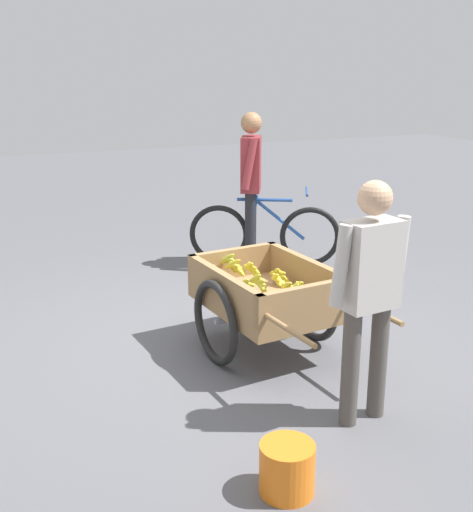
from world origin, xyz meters
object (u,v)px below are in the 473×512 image
at_px(vendor_person, 370,284).
at_px(plastic_bucket, 287,469).
at_px(fruit_cart, 266,297).
at_px(bicycle, 264,234).
at_px(cyclist_person, 251,175).

relative_size(vendor_person, plastic_bucket, 5.21).
xyz_separation_m(fruit_cart, vendor_person, (-1.14, -0.11, 0.45)).
xyz_separation_m(fruit_cart, plastic_bucket, (-1.59, 0.66, -0.31)).
height_order(fruit_cart, bicycle, bicycle).
height_order(bicycle, plastic_bucket, bicycle).
height_order(vendor_person, cyclist_person, cyclist_person).
height_order(fruit_cart, cyclist_person, cyclist_person).
distance_m(bicycle, plastic_bucket, 3.95).
bearing_deg(vendor_person, plastic_bucket, 120.25).
bearing_deg(bicycle, vendor_person, 164.85).
distance_m(cyclist_person, plastic_bucket, 4.05).
bearing_deg(plastic_bucket, fruit_cart, -22.47).
relative_size(fruit_cart, bicycle, 1.16).
distance_m(vendor_person, cyclist_person, 3.30).
bearing_deg(cyclist_person, vendor_person, 167.42).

